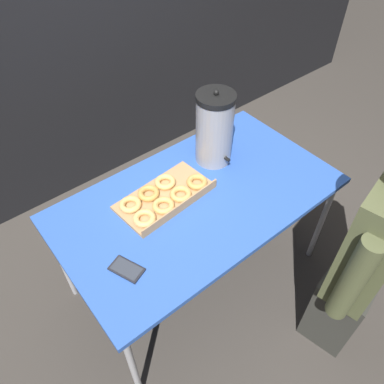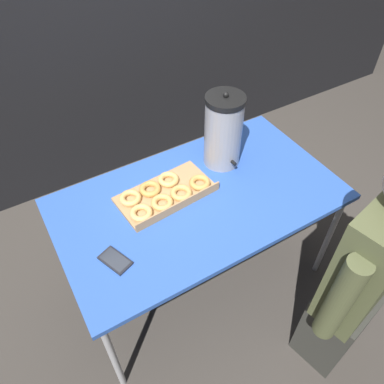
{
  "view_description": "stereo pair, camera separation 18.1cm",
  "coord_description": "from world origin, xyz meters",
  "px_view_note": "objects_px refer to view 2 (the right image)",
  "views": [
    {
      "loc": [
        -0.83,
        -0.98,
        2.07
      ],
      "look_at": [
        -0.04,
        0.0,
        0.76
      ],
      "focal_mm": 35.0,
      "sensor_mm": 36.0,
      "label": 1
    },
    {
      "loc": [
        -0.68,
        -1.08,
        2.07
      ],
      "look_at": [
        -0.04,
        0.0,
        0.76
      ],
      "focal_mm": 35.0,
      "sensor_mm": 36.0,
      "label": 2
    }
  ],
  "objects_px": {
    "donut_box": "(164,194)",
    "cell_phone": "(115,260)",
    "person_seated": "(363,279)",
    "coffee_urn": "(223,131)"
  },
  "relations": [
    {
      "from": "donut_box",
      "to": "cell_phone",
      "type": "xyz_separation_m",
      "value": [
        -0.36,
        -0.23,
        -0.02
      ]
    },
    {
      "from": "donut_box",
      "to": "cell_phone",
      "type": "distance_m",
      "value": 0.43
    },
    {
      "from": "donut_box",
      "to": "cell_phone",
      "type": "height_order",
      "value": "donut_box"
    },
    {
      "from": "donut_box",
      "to": "cell_phone",
      "type": "relative_size",
      "value": 3.09
    },
    {
      "from": "person_seated",
      "to": "cell_phone",
      "type": "bearing_deg",
      "value": -45.34
    },
    {
      "from": "coffee_urn",
      "to": "cell_phone",
      "type": "height_order",
      "value": "coffee_urn"
    },
    {
      "from": "cell_phone",
      "to": "person_seated",
      "type": "bearing_deg",
      "value": -54.85
    },
    {
      "from": "coffee_urn",
      "to": "cell_phone",
      "type": "bearing_deg",
      "value": -157.55
    },
    {
      "from": "donut_box",
      "to": "coffee_urn",
      "type": "height_order",
      "value": "coffee_urn"
    },
    {
      "from": "donut_box",
      "to": "person_seated",
      "type": "relative_size",
      "value": 0.37
    }
  ]
}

